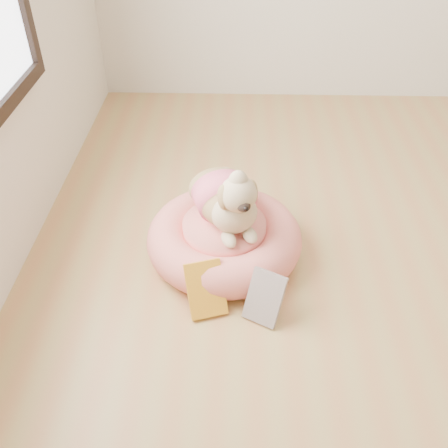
{
  "coord_description": "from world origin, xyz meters",
  "views": [
    {
      "loc": [
        -1.06,
        -1.16,
        1.54
      ],
      "look_at": [
        -1.11,
        0.49,
        0.21
      ],
      "focal_mm": 40.0,
      "sensor_mm": 36.0,
      "label": 1
    }
  ],
  "objects_px": {
    "dog": "(228,188)",
    "book_white": "(265,298)",
    "pet_bed": "(224,239)",
    "book_yellow": "(206,289)"
  },
  "relations": [
    {
      "from": "dog",
      "to": "book_yellow",
      "type": "height_order",
      "value": "dog"
    },
    {
      "from": "dog",
      "to": "book_white",
      "type": "relative_size",
      "value": 2.16
    },
    {
      "from": "book_yellow",
      "to": "book_white",
      "type": "height_order",
      "value": "same"
    },
    {
      "from": "dog",
      "to": "book_white",
      "type": "bearing_deg",
      "value": -87.76
    },
    {
      "from": "book_yellow",
      "to": "dog",
      "type": "bearing_deg",
      "value": 59.95
    },
    {
      "from": "dog",
      "to": "book_yellow",
      "type": "bearing_deg",
      "value": -122.61
    },
    {
      "from": "book_yellow",
      "to": "book_white",
      "type": "bearing_deg",
      "value": -26.73
    },
    {
      "from": "dog",
      "to": "book_yellow",
      "type": "relative_size",
      "value": 2.06
    },
    {
      "from": "pet_bed",
      "to": "book_yellow",
      "type": "bearing_deg",
      "value": -101.32
    },
    {
      "from": "pet_bed",
      "to": "book_white",
      "type": "bearing_deg",
      "value": -65.3
    }
  ]
}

